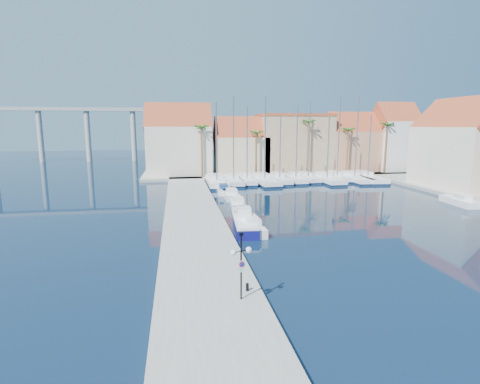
# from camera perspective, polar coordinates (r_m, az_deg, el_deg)

# --- Properties ---
(ground) EXTENTS (260.00, 260.00, 0.00)m
(ground) POSITION_cam_1_polar(r_m,az_deg,el_deg) (29.55, 12.07, -9.37)
(ground) COLOR black
(ground) RESTS_ON ground
(quay_west) EXTENTS (6.00, 77.00, 0.50)m
(quay_west) POSITION_cam_1_polar(r_m,az_deg,el_deg) (40.47, -7.18, -3.53)
(quay_west) COLOR gray
(quay_west) RESTS_ON ground
(shore_north) EXTENTS (54.00, 16.00, 0.50)m
(shore_north) POSITION_cam_1_polar(r_m,az_deg,el_deg) (77.21, 5.86, 3.00)
(shore_north) COLOR gray
(shore_north) RESTS_ON ground
(lamp_post) EXTENTS (1.22, 0.63, 3.73)m
(lamp_post) POSITION_cam_1_polar(r_m,az_deg,el_deg) (20.05, 0.18, -9.71)
(lamp_post) COLOR black
(lamp_post) RESTS_ON quay_west
(bollard) EXTENTS (0.18, 0.18, 0.44)m
(bollard) POSITION_cam_1_polar(r_m,az_deg,el_deg) (21.85, 1.12, -14.29)
(bollard) COLOR black
(bollard) RESTS_ON quay_west
(fishing_boat) EXTENTS (2.44, 6.02, 2.06)m
(fishing_boat) POSITION_cam_1_polar(r_m,az_deg,el_deg) (35.02, 0.76, -4.88)
(fishing_boat) COLOR #10105D
(fishing_boat) RESTS_ON ground
(motorboat_west_0) EXTENTS (1.93, 5.74, 1.40)m
(motorboat_west_0) POSITION_cam_1_polar(r_m,az_deg,el_deg) (34.95, 1.70, -5.21)
(motorboat_west_0) COLOR white
(motorboat_west_0) RESTS_ON ground
(motorboat_west_1) EXTENTS (1.69, 5.27, 1.40)m
(motorboat_west_1) POSITION_cam_1_polar(r_m,az_deg,el_deg) (39.67, 0.69, -3.35)
(motorboat_west_1) COLOR white
(motorboat_west_1) RESTS_ON ground
(motorboat_west_2) EXTENTS (2.12, 5.41, 1.40)m
(motorboat_west_2) POSITION_cam_1_polar(r_m,az_deg,el_deg) (44.38, -0.28, -1.89)
(motorboat_west_2) COLOR white
(motorboat_west_2) RESTS_ON ground
(motorboat_west_3) EXTENTS (1.86, 5.73, 1.40)m
(motorboat_west_3) POSITION_cam_1_polar(r_m,az_deg,el_deg) (50.67, -1.35, -0.39)
(motorboat_west_3) COLOR white
(motorboat_west_3) RESTS_ON ground
(motorboat_west_4) EXTENTS (2.05, 5.46, 1.40)m
(motorboat_west_4) POSITION_cam_1_polar(r_m,az_deg,el_deg) (54.61, -2.56, 0.37)
(motorboat_west_4) COLOR white
(motorboat_west_4) RESTS_ON ground
(motorboat_west_5) EXTENTS (2.14, 5.35, 1.40)m
(motorboat_west_5) POSITION_cam_1_polar(r_m,az_deg,el_deg) (59.74, -2.86, 1.21)
(motorboat_west_5) COLOR white
(motorboat_west_5) RESTS_ON ground
(motorboat_east_1) EXTENTS (2.19, 5.69, 1.40)m
(motorboat_east_1) POSITION_cam_1_polar(r_m,az_deg,el_deg) (53.88, 30.47, -1.17)
(motorboat_east_1) COLOR white
(motorboat_east_1) RESTS_ON ground
(sailboat_0) EXTENTS (3.26, 12.04, 13.38)m
(sailboat_0) POSITION_cam_1_polar(r_m,az_deg,el_deg) (62.43, -3.62, 1.65)
(sailboat_0) COLOR white
(sailboat_0) RESTS_ON ground
(sailboat_1) EXTENTS (2.87, 9.91, 14.36)m
(sailboat_1) POSITION_cam_1_polar(r_m,az_deg,el_deg) (63.19, -1.04, 1.81)
(sailboat_1) COLOR white
(sailboat_1) RESTS_ON ground
(sailboat_2) EXTENTS (2.90, 9.36, 12.82)m
(sailboat_2) POSITION_cam_1_polar(r_m,az_deg,el_deg) (63.90, 1.01, 1.89)
(sailboat_2) COLOR white
(sailboat_2) RESTS_ON ground
(sailboat_3) EXTENTS (3.61, 11.83, 14.37)m
(sailboat_3) POSITION_cam_1_polar(r_m,az_deg,el_deg) (63.96, 3.59, 1.86)
(sailboat_3) COLOR white
(sailboat_3) RESTS_ON ground
(sailboat_4) EXTENTS (2.91, 9.88, 11.14)m
(sailboat_4) POSITION_cam_1_polar(r_m,az_deg,el_deg) (65.29, 5.94, 1.99)
(sailboat_4) COLOR white
(sailboat_4) RESTS_ON ground
(sailboat_5) EXTENTS (2.87, 9.06, 13.14)m
(sailboat_5) POSITION_cam_1_polar(r_m,az_deg,el_deg) (66.04, 8.39, 2.06)
(sailboat_5) COLOR white
(sailboat_5) RESTS_ON ground
(sailboat_6) EXTENTS (2.60, 8.30, 13.70)m
(sailboat_6) POSITION_cam_1_polar(r_m,az_deg,el_deg) (67.12, 10.17, 2.17)
(sailboat_6) COLOR white
(sailboat_6) RESTS_ON ground
(sailboat_7) EXTENTS (3.12, 11.10, 11.25)m
(sailboat_7) POSITION_cam_1_polar(r_m,az_deg,el_deg) (66.90, 12.88, 1.97)
(sailboat_7) COLOR white
(sailboat_7) RESTS_ON ground
(sailboat_8) EXTENTS (2.63, 8.78, 14.72)m
(sailboat_8) POSITION_cam_1_polar(r_m,az_deg,el_deg) (69.24, 14.39, 2.25)
(sailboat_8) COLOR white
(sailboat_8) RESTS_ON ground
(sailboat_9) EXTENTS (3.17, 11.49, 14.75)m
(sailboat_9) POSITION_cam_1_polar(r_m,az_deg,el_deg) (69.42, 16.83, 2.11)
(sailboat_9) COLOR white
(sailboat_9) RESTS_ON ground
(sailboat_10) EXTENTS (3.94, 12.04, 11.53)m
(sailboat_10) POSITION_cam_1_polar(r_m,az_deg,el_deg) (70.44, 18.65, 2.09)
(sailboat_10) COLOR white
(sailboat_10) RESTS_ON ground
(building_0) EXTENTS (12.30, 9.00, 13.50)m
(building_0) POSITION_cam_1_polar(r_m,az_deg,el_deg) (72.88, -9.30, 7.46)
(building_0) COLOR beige
(building_0) RESTS_ON shore_north
(building_1) EXTENTS (10.30, 8.00, 11.00)m
(building_1) POSITION_cam_1_polar(r_m,az_deg,el_deg) (74.02, 0.12, 6.68)
(building_1) COLOR beige
(building_1) RESTS_ON shore_north
(building_2) EXTENTS (14.20, 10.20, 11.50)m
(building_2) POSITION_cam_1_polar(r_m,az_deg,el_deg) (77.56, 8.09, 7.44)
(building_2) COLOR #9C8360
(building_2) RESTS_ON shore_north
(building_3) EXTENTS (10.30, 8.00, 12.00)m
(building_3) POSITION_cam_1_polar(r_m,az_deg,el_deg) (81.14, 16.46, 6.97)
(building_3) COLOR tan
(building_3) RESTS_ON shore_north
(building_4) EXTENTS (8.30, 8.00, 14.00)m
(building_4) POSITION_cam_1_polar(r_m,az_deg,el_deg) (84.57, 22.33, 7.49)
(building_4) COLOR white
(building_4) RESTS_ON shore_north
(building_6) EXTENTS (9.00, 14.30, 13.50)m
(building_6) POSITION_cam_1_polar(r_m,az_deg,el_deg) (65.62, 30.98, 5.87)
(building_6) COLOR beige
(building_6) RESTS_ON shore_east
(palm_0) EXTENTS (2.60, 2.60, 10.15)m
(palm_0) POSITION_cam_1_polar(r_m,az_deg,el_deg) (67.96, -5.90, 9.51)
(palm_0) COLOR brown
(palm_0) RESTS_ON shore_north
(palm_1) EXTENTS (2.60, 2.60, 9.15)m
(palm_1) POSITION_cam_1_polar(r_m,az_deg,el_deg) (69.38, 2.48, 8.78)
(palm_1) COLOR brown
(palm_1) RESTS_ON shore_north
(palm_2) EXTENTS (2.60, 2.60, 11.15)m
(palm_2) POSITION_cam_1_polar(r_m,az_deg,el_deg) (72.13, 10.41, 10.17)
(palm_2) COLOR brown
(palm_2) RESTS_ON shore_north
(palm_3) EXTENTS (2.60, 2.60, 9.65)m
(palm_3) POSITION_cam_1_polar(r_m,az_deg,el_deg) (75.24, 16.18, 8.86)
(palm_3) COLOR brown
(palm_3) RESTS_ON shore_north
(palm_4) EXTENTS (2.60, 2.60, 10.65)m
(palm_4) POSITION_cam_1_polar(r_m,az_deg,el_deg) (79.03, 21.51, 9.29)
(palm_4) COLOR brown
(palm_4) RESTS_ON shore_north
(viaduct) EXTENTS (48.00, 2.20, 14.45)m
(viaduct) POSITION_cam_1_polar(r_m,az_deg,el_deg) (111.50, -24.85, 9.46)
(viaduct) COLOR #9E9E99
(viaduct) RESTS_ON ground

